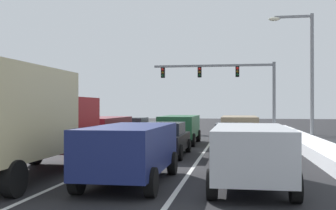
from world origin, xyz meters
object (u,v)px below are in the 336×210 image
sedan_black_center_lane_second (165,139)px  traffic_light_gantry (230,79)px  suv_navy_center_lane_nearest (131,148)px  suv_maroon_left_lane_second (102,130)px  suv_tan_right_lane_third (239,128)px  suv_green_center_lane_third (180,127)px  sedan_gray_right_lane_second (235,141)px  street_lamp_right_mid (306,65)px  sedan_white_left_lane_third (133,129)px  box_truck_left_lane_nearest (22,117)px  suv_silver_right_lane_nearest (251,150)px

sedan_black_center_lane_second → traffic_light_gantry: traffic_light_gantry is taller
suv_navy_center_lane_nearest → suv_maroon_left_lane_second: (-3.81, 8.70, 0.00)m
suv_tan_right_lane_third → suv_green_center_lane_third: size_ratio=1.00×
sedan_gray_right_lane_second → suv_navy_center_lane_nearest: bearing=-115.7°
sedan_gray_right_lane_second → suv_green_center_lane_third: bearing=116.6°
suv_green_center_lane_third → street_lamp_right_mid: bearing=10.6°
sedan_white_left_lane_third → suv_navy_center_lane_nearest: bearing=-76.0°
traffic_light_gantry → sedan_gray_right_lane_second: bearing=-88.7°
box_truck_left_lane_nearest → street_lamp_right_mid: size_ratio=0.92×
street_lamp_right_mid → sedan_white_left_lane_third: bearing=178.0°
sedan_black_center_lane_second → suv_maroon_left_lane_second: suv_maroon_left_lane_second is taller
suv_silver_right_lane_nearest → sedan_black_center_lane_second: 7.63m
suv_maroon_left_lane_second → sedan_white_left_lane_third: size_ratio=1.09×
sedan_gray_right_lane_second → suv_tan_right_lane_third: 6.05m
suv_tan_right_lane_third → suv_green_center_lane_third: 3.55m
suv_silver_right_lane_nearest → suv_green_center_lane_third: 13.33m
suv_silver_right_lane_nearest → street_lamp_right_mid: size_ratio=0.63×
suv_silver_right_lane_nearest → suv_green_center_lane_third: size_ratio=1.00×
box_truck_left_lane_nearest → suv_maroon_left_lane_second: bearing=92.4°
suv_silver_right_lane_nearest → suv_green_center_lane_third: same height
suv_navy_center_lane_nearest → sedan_white_left_lane_third: bearing=104.0°
suv_navy_center_lane_nearest → traffic_light_gantry: bearing=84.4°
suv_silver_right_lane_nearest → suv_maroon_left_lane_second: bearing=129.6°
sedan_gray_right_lane_second → box_truck_left_lane_nearest: bearing=-136.8°
sedan_black_center_lane_second → suv_maroon_left_lane_second: 4.16m
sedan_white_left_lane_third → traffic_light_gantry: 13.36m
suv_green_center_lane_third → sedan_white_left_lane_third: size_ratio=1.09×
suv_tan_right_lane_third → suv_navy_center_lane_nearest: (-3.21, -12.26, 0.00)m
sedan_gray_right_lane_second → suv_maroon_left_lane_second: bearing=159.9°
sedan_gray_right_lane_second → sedan_white_left_lane_third: same height
sedan_gray_right_lane_second → street_lamp_right_mid: street_lamp_right_mid is taller
box_truck_left_lane_nearest → suv_maroon_left_lane_second: box_truck_left_lane_nearest is taller
box_truck_left_lane_nearest → traffic_light_gantry: size_ratio=0.66×
box_truck_left_lane_nearest → sedan_black_center_lane_second: bearing=63.4°
suv_navy_center_lane_nearest → suv_green_center_lane_third: bearing=91.4°
suv_green_center_lane_third → box_truck_left_lane_nearest: size_ratio=0.68×
box_truck_left_lane_nearest → traffic_light_gantry: traffic_light_gantry is taller
suv_tan_right_lane_third → sedan_black_center_lane_second: size_ratio=1.09×
suv_silver_right_lane_nearest → sedan_white_left_lane_third: suv_silver_right_lane_nearest is taller
suv_tan_right_lane_third → traffic_light_gantry: bearing=92.9°
suv_tan_right_lane_third → suv_maroon_left_lane_second: same height
suv_silver_right_lane_nearest → suv_tan_right_lane_third: same height
sedan_black_center_lane_second → traffic_light_gantry: 19.61m
traffic_light_gantry → street_lamp_right_mid: bearing=-68.2°
suv_silver_right_lane_nearest → street_lamp_right_mid: street_lamp_right_mid is taller
sedan_black_center_lane_second → suv_navy_center_lane_nearest: bearing=-88.5°
suv_green_center_lane_third → suv_maroon_left_lane_second: size_ratio=1.00×
suv_silver_right_lane_nearest → traffic_light_gantry: 26.03m
suv_silver_right_lane_nearest → sedan_gray_right_lane_second: 6.26m
suv_tan_right_lane_third → sedan_white_left_lane_third: bearing=161.4°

